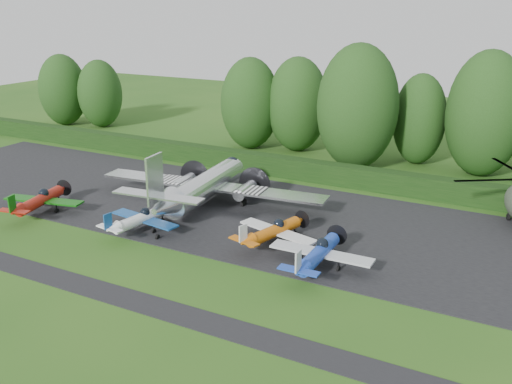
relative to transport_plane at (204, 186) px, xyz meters
The scene contains 16 objects.
ground 10.05m from the transport_plane, 78.34° to the right, with size 160.00×160.00×0.00m, color #224F16.
apron 2.75m from the transport_plane, ahead, with size 70.00×18.00×0.01m, color black.
taxiway_verge 15.91m from the transport_plane, 82.74° to the right, with size 70.00×2.00×0.00m, color black.
hedgerow 11.65m from the transport_plane, 80.01° to the left, with size 90.00×1.60×2.00m, color black.
transport_plane is the anchor object (origin of this frame).
light_plane_red 13.63m from the transport_plane, 145.87° to the right, with size 6.94×7.30×2.67m.
light_plane_white 7.08m from the transport_plane, 100.95° to the right, with size 6.26×6.59×2.41m.
light_plane_orange 9.91m from the transport_plane, 26.38° to the right, with size 6.53×6.87×2.51m.
light_plane_blue 14.79m from the transport_plane, 26.50° to the right, with size 7.05×7.41×2.71m.
tree_0 19.69m from the transport_plane, 66.82° to the left, with size 8.38×8.38×12.99m.
tree_1 21.80m from the transport_plane, 92.35° to the left, with size 7.02×7.02×10.95m.
tree_3 37.08m from the transport_plane, 145.52° to the left, with size 6.06×6.06×9.29m.
tree_5 29.00m from the transport_plane, 47.05° to the left, with size 7.61×7.61×12.56m.
tree_7 41.14m from the transport_plane, 151.52° to the left, with size 6.58×6.58×9.92m.
tree_8 21.26m from the transport_plane, 107.54° to the left, with size 6.94×6.94×10.77m.
tree_9 26.06m from the transport_plane, 60.10° to the left, with size 5.57×5.57×9.74m.
Camera 1 is at (23.59, -29.07, 16.92)m, focal length 40.00 mm.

